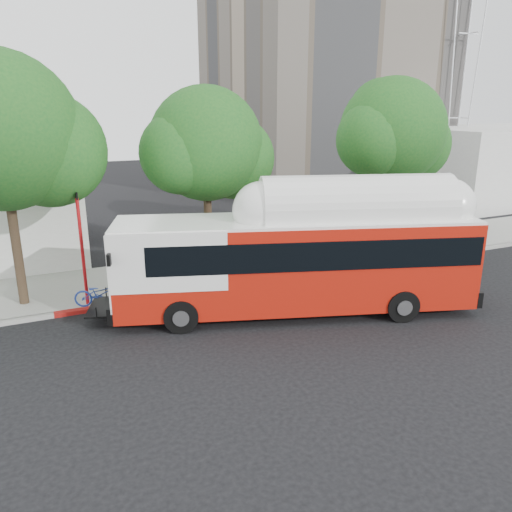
% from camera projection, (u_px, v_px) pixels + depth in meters
% --- Properties ---
extents(ground, '(120.00, 120.00, 0.00)m').
position_uv_depth(ground, '(287.00, 320.00, 18.77)').
color(ground, black).
rests_on(ground, ground).
extents(sidewalk, '(60.00, 5.00, 0.15)m').
position_uv_depth(sidewalk, '(226.00, 268.00, 24.42)').
color(sidewalk, gray).
rests_on(sidewalk, ground).
extents(curb_strip, '(60.00, 0.30, 0.15)m').
position_uv_depth(curb_strip, '(246.00, 285.00, 22.15)').
color(curb_strip, gray).
rests_on(curb_strip, ground).
extents(red_curb_segment, '(10.00, 0.32, 0.16)m').
position_uv_depth(red_curb_segment, '(181.00, 295.00, 20.97)').
color(red_curb_segment, maroon).
rests_on(red_curb_segment, ground).
extents(street_tree_left, '(6.67, 5.80, 9.74)m').
position_uv_depth(street_tree_left, '(15.00, 137.00, 18.34)').
color(street_tree_left, '#2D2116').
rests_on(street_tree_left, ground).
extents(street_tree_mid, '(5.75, 5.00, 8.62)m').
position_uv_depth(street_tree_mid, '(214.00, 148.00, 22.11)').
color(street_tree_mid, '#2D2116').
rests_on(street_tree_mid, ground).
extents(street_tree_right, '(6.21, 5.40, 9.18)m').
position_uv_depth(street_tree_right, '(398.00, 135.00, 25.80)').
color(street_tree_right, '#2D2116').
rests_on(street_tree_right, ground).
extents(horizon_block, '(20.00, 12.00, 6.00)m').
position_uv_depth(horizon_block, '(506.00, 162.00, 43.70)').
color(horizon_block, silver).
rests_on(horizon_block, ground).
extents(transit_bus, '(14.49, 6.82, 4.26)m').
position_uv_depth(transit_bus, '(299.00, 263.00, 18.93)').
color(transit_bus, '#AD180C').
rests_on(transit_bus, ground).
extents(signal_pole, '(0.13, 0.44, 4.65)m').
position_uv_depth(signal_pole, '(82.00, 250.00, 19.22)').
color(signal_pole, red).
rests_on(signal_pole, ground).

